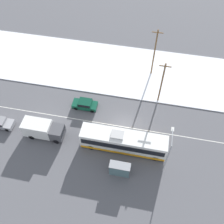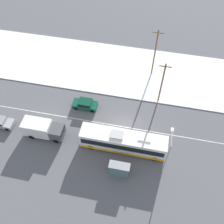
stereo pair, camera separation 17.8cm
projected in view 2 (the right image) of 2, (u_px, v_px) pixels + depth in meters
name	position (u px, v px, depth m)	size (l,w,h in m)	color
ground_plane	(123.00, 127.00, 41.23)	(120.00, 120.00, 0.00)	#56565B
snow_lot	(135.00, 71.00, 48.49)	(80.00, 13.20, 0.12)	white
lane_marking_center	(123.00, 127.00, 41.23)	(60.00, 0.12, 0.00)	silver
city_bus	(123.00, 142.00, 37.68)	(12.42, 2.57, 3.46)	white
box_truck	(43.00, 129.00, 39.12)	(6.11, 2.30, 2.89)	silver
sedan_car	(85.00, 104.00, 42.93)	(4.07, 1.80, 1.52)	#0F4733
pedestrian_at_stop	(127.00, 165.00, 36.22)	(0.62, 0.28, 1.72)	#23232D
bus_shelter	(119.00, 170.00, 35.13)	(2.86, 1.20, 2.40)	gray
streetlamp	(168.00, 152.00, 33.50)	(0.36, 2.84, 7.12)	#9EA3A8
utility_pole_roadside	(162.00, 83.00, 40.88)	(1.80, 0.24, 8.39)	brown
utility_pole_snowlot	(155.00, 53.00, 44.27)	(1.80, 0.24, 9.49)	brown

